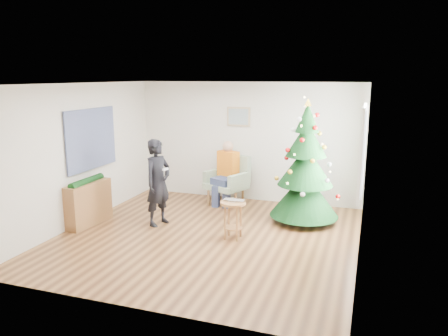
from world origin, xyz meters
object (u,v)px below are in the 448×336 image
(christmas_tree, at_px, (305,168))
(stool, at_px, (233,220))
(standing_man, at_px, (158,182))
(console, at_px, (88,204))
(armchair, at_px, (228,186))

(christmas_tree, bearing_deg, stool, -128.23)
(standing_man, height_order, console, standing_man)
(armchair, relative_size, standing_man, 0.64)
(armchair, height_order, console, armchair)
(christmas_tree, bearing_deg, armchair, 157.75)
(standing_man, relative_size, console, 1.61)
(christmas_tree, height_order, stool, christmas_tree)
(standing_man, distance_m, console, 1.38)
(christmas_tree, distance_m, armchair, 2.01)
(christmas_tree, height_order, armchair, christmas_tree)
(christmas_tree, relative_size, standing_man, 1.45)
(stool, bearing_deg, standing_man, 170.64)
(armchair, distance_m, standing_man, 1.96)
(christmas_tree, distance_m, standing_man, 2.75)
(christmas_tree, distance_m, stool, 1.78)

